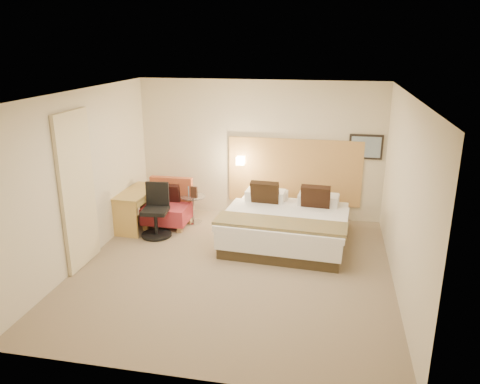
% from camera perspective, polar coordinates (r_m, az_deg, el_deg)
% --- Properties ---
extents(floor, '(4.80, 5.00, 0.02)m').
position_cam_1_polar(floor, '(7.37, -0.84, -9.51)').
color(floor, '#7F6D55').
rests_on(floor, ground).
extents(ceiling, '(4.80, 5.00, 0.02)m').
position_cam_1_polar(ceiling, '(6.58, -0.95, 12.02)').
color(ceiling, white).
rests_on(ceiling, floor).
extents(wall_back, '(4.80, 0.02, 2.70)m').
position_cam_1_polar(wall_back, '(9.24, 2.38, 5.18)').
color(wall_back, beige).
rests_on(wall_back, floor).
extents(wall_front, '(4.80, 0.02, 2.70)m').
position_cam_1_polar(wall_front, '(4.60, -7.52, -8.52)').
color(wall_front, beige).
rests_on(wall_front, floor).
extents(wall_left, '(0.02, 5.00, 2.70)m').
position_cam_1_polar(wall_left, '(7.71, -18.70, 1.64)').
color(wall_left, beige).
rests_on(wall_left, floor).
extents(wall_right, '(0.02, 5.00, 2.70)m').
position_cam_1_polar(wall_right, '(6.79, 19.42, -0.57)').
color(wall_right, beige).
rests_on(wall_right, floor).
extents(headboard_panel, '(2.60, 0.04, 1.30)m').
position_cam_1_polar(headboard_panel, '(9.22, 6.62, 2.48)').
color(headboard_panel, '#BB8849').
rests_on(headboard_panel, wall_back).
extents(art_frame, '(0.62, 0.03, 0.47)m').
position_cam_1_polar(art_frame, '(9.10, 15.09, 5.34)').
color(art_frame, black).
rests_on(art_frame, wall_back).
extents(art_canvas, '(0.54, 0.01, 0.39)m').
position_cam_1_polar(art_canvas, '(9.08, 15.10, 5.31)').
color(art_canvas, '#748CA1').
rests_on(art_canvas, wall_back).
extents(lamp_arm, '(0.02, 0.12, 0.02)m').
position_cam_1_polar(lamp_arm, '(9.26, 0.13, 3.95)').
color(lamp_arm, silver).
rests_on(lamp_arm, wall_back).
extents(lamp_shade, '(0.15, 0.15, 0.15)m').
position_cam_1_polar(lamp_shade, '(9.20, 0.06, 3.86)').
color(lamp_shade, '#F3E2BD').
rests_on(lamp_shade, wall_back).
extents(curtain, '(0.06, 0.90, 2.42)m').
position_cam_1_polar(curtain, '(7.51, -19.19, 0.14)').
color(curtain, beige).
rests_on(curtain, wall_left).
extents(bottle_a, '(0.07, 0.07, 0.20)m').
position_cam_1_polar(bottle_a, '(9.06, -6.24, 0.19)').
color(bottle_a, '#8EC0DC').
rests_on(bottle_a, side_table).
extents(menu_folder, '(0.14, 0.08, 0.22)m').
position_cam_1_polar(menu_folder, '(8.91, -5.61, -0.01)').
color(menu_folder, '#382117').
rests_on(menu_folder, side_table).
extents(bed, '(2.19, 2.15, 1.01)m').
position_cam_1_polar(bed, '(8.24, 5.69, -3.94)').
color(bed, '#382D1C').
rests_on(bed, floor).
extents(lounge_chair, '(0.84, 0.74, 0.88)m').
position_cam_1_polar(lounge_chair, '(9.08, -8.75, -1.82)').
color(lounge_chair, tan).
rests_on(lounge_chair, floor).
extents(side_table, '(0.59, 0.59, 0.55)m').
position_cam_1_polar(side_table, '(9.11, -5.72, -1.95)').
color(side_table, white).
rests_on(side_table, floor).
extents(desk, '(0.60, 1.18, 0.72)m').
position_cam_1_polar(desk, '(8.99, -12.25, -0.79)').
color(desk, '#B18F45').
rests_on(desk, floor).
extents(desk_chair, '(0.59, 0.59, 0.96)m').
position_cam_1_polar(desk_chair, '(8.58, -10.17, -2.76)').
color(desk_chair, black).
rests_on(desk_chair, floor).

